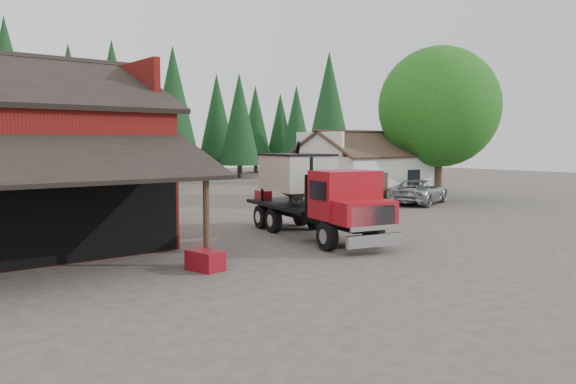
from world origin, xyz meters
TOP-DOWN VIEW (x-y plane):
  - ground at (0.00, 0.00)m, footprint 120.00×120.00m
  - farmhouse at (13.00, 13.00)m, footprint 8.60×6.42m
  - deciduous_tree at (17.01, 9.97)m, footprint 8.00×8.00m
  - conifer_backdrop at (0.00, 42.00)m, footprint 76.00×16.00m
  - near_pine_b at (6.00, 30.00)m, footprint 3.96×3.96m
  - near_pine_c at (22.00, 26.00)m, footprint 4.84×4.84m
  - near_pine_d at (-4.00, 34.00)m, footprint 5.28×5.28m
  - feed_truck at (0.54, 4.02)m, footprint 4.14×8.91m
  - silver_car at (14.00, 9.18)m, footprint 6.03×4.30m
  - equip_box at (-6.00, 1.52)m, footprint 0.89×1.21m

SIDE VIEW (x-z plane):
  - ground at x=0.00m, z-range 0.00..0.00m
  - conifer_backdrop at x=0.00m, z-range -8.00..8.00m
  - equip_box at x=-6.00m, z-range 0.00..0.60m
  - silver_car at x=14.00m, z-range 0.00..1.53m
  - farmhouse at x=13.00m, z-range -0.66..3.99m
  - feed_truck at x=0.54m, z-range -0.13..3.76m
  - near_pine_b at x=6.00m, z-range 0.69..11.09m
  - deciduous_tree at x=17.01m, z-range 0.81..11.01m
  - near_pine_c at x=22.00m, z-range 0.69..13.09m
  - near_pine_d at x=-4.00m, z-range 0.69..14.09m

